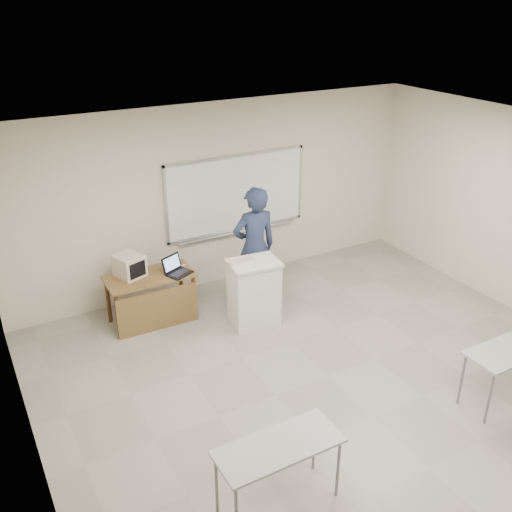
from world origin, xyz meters
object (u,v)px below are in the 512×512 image
laptop (178,269)px  keyboard (242,261)px  mouse (184,265)px  podium (254,292)px  crt_monitor (129,266)px  instructor_desk (153,293)px  whiteboard (237,195)px  presenter (254,248)px

laptop → keyboard: keyboard is taller
laptop → mouse: 0.22m
podium → crt_monitor: (-1.54, 0.93, 0.41)m
crt_monitor → mouse: bearing=-25.4°
podium → keyboard: (-0.15, 0.08, 0.51)m
instructor_desk → crt_monitor: (-0.25, 0.23, 0.39)m
instructor_desk → mouse: mouse is taller
instructor_desk → mouse: bearing=15.2°
whiteboard → mouse: bearing=-152.8°
instructor_desk → presenter: size_ratio=0.66×
instructor_desk → podium: podium is taller
instructor_desk → crt_monitor: crt_monitor is taller
crt_monitor → mouse: crt_monitor is taller
laptop → podium: bearing=-61.6°
keyboard → presenter: presenter is taller
whiteboard → keyboard: size_ratio=6.13×
mouse → keyboard: (0.59, -0.75, 0.25)m
keyboard → whiteboard: bearing=59.6°
laptop → presenter: bearing=-32.7°
whiteboard → keyboard: whiteboard is taller
laptop → mouse: size_ratio=3.95×
instructor_desk → podium: size_ratio=1.26×
instructor_desk → keyboard: (1.14, -0.61, 0.50)m
whiteboard → keyboard: (-0.64, -1.39, -0.47)m
crt_monitor → keyboard: 1.63m
crt_monitor → mouse: size_ratio=4.62×
crt_monitor → keyboard: (1.39, -0.85, 0.10)m
whiteboard → podium: 1.83m
whiteboard → mouse: (-1.24, -0.64, -0.71)m
laptop → whiteboard: bearing=5.2°
mouse → instructor_desk: bearing=-143.2°
whiteboard → crt_monitor: size_ratio=6.19×
instructor_desk → laptop: bearing=-1.1°
podium → presenter: (0.29, 0.51, 0.46)m
whiteboard → presenter: 1.11m
whiteboard → instructor_desk: 2.17m
instructor_desk → podium: 1.47m
mouse → whiteboard: bearing=49.7°
instructor_desk → crt_monitor: 0.52m
instructor_desk → keyboard: bearing=-27.1°
podium → instructor_desk: bearing=158.1°
presenter → laptop: bearing=-4.2°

